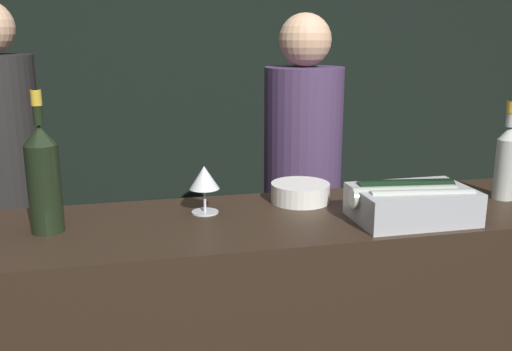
{
  "coord_description": "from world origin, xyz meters",
  "views": [
    {
      "loc": [
        -0.36,
        -1.28,
        1.57
      ],
      "look_at": [
        0.0,
        0.28,
        1.17
      ],
      "focal_mm": 40.0,
      "sensor_mm": 36.0,
      "label": 1
    }
  ],
  "objects_px": {
    "bowl_white": "(300,192)",
    "person_blond_tee": "(5,184)",
    "rose_wine_bottle": "(507,158)",
    "ice_bin_with_bottles": "(411,201)",
    "champagne_bottle": "(44,177)",
    "person_in_hoodie": "(302,190)",
    "wine_glass": "(204,179)"
  },
  "relations": [
    {
      "from": "wine_glass",
      "to": "bowl_white",
      "type": "bearing_deg",
      "value": 8.24
    },
    {
      "from": "wine_glass",
      "to": "rose_wine_bottle",
      "type": "xyz_separation_m",
      "value": [
        0.96,
        -0.07,
        0.03
      ]
    },
    {
      "from": "wine_glass",
      "to": "person_in_hoodie",
      "type": "height_order",
      "value": "person_in_hoodie"
    },
    {
      "from": "person_in_hoodie",
      "to": "rose_wine_bottle",
      "type": "bearing_deg",
      "value": -159.76
    },
    {
      "from": "bowl_white",
      "to": "person_in_hoodie",
      "type": "xyz_separation_m",
      "value": [
        0.18,
        0.55,
        -0.16
      ]
    },
    {
      "from": "ice_bin_with_bottles",
      "to": "champagne_bottle",
      "type": "xyz_separation_m",
      "value": [
        -1.0,
        0.13,
        0.1
      ]
    },
    {
      "from": "bowl_white",
      "to": "person_blond_tee",
      "type": "distance_m",
      "value": 1.32
    },
    {
      "from": "ice_bin_with_bottles",
      "to": "rose_wine_bottle",
      "type": "height_order",
      "value": "rose_wine_bottle"
    },
    {
      "from": "wine_glass",
      "to": "person_blond_tee",
      "type": "height_order",
      "value": "person_blond_tee"
    },
    {
      "from": "rose_wine_bottle",
      "to": "person_blond_tee",
      "type": "distance_m",
      "value": 1.93
    },
    {
      "from": "wine_glass",
      "to": "champagne_bottle",
      "type": "xyz_separation_m",
      "value": [
        -0.43,
        -0.07,
        0.05
      ]
    },
    {
      "from": "rose_wine_bottle",
      "to": "ice_bin_with_bottles",
      "type": "bearing_deg",
      "value": -161.94
    },
    {
      "from": "wine_glass",
      "to": "person_in_hoodie",
      "type": "bearing_deg",
      "value": 50.37
    },
    {
      "from": "champagne_bottle",
      "to": "rose_wine_bottle",
      "type": "bearing_deg",
      "value": -0.19
    },
    {
      "from": "bowl_white",
      "to": "person_in_hoodie",
      "type": "distance_m",
      "value": 0.6
    },
    {
      "from": "bowl_white",
      "to": "champagne_bottle",
      "type": "relative_size",
      "value": 0.49
    },
    {
      "from": "ice_bin_with_bottles",
      "to": "person_in_hoodie",
      "type": "xyz_separation_m",
      "value": [
        -0.07,
        0.79,
        -0.18
      ]
    },
    {
      "from": "rose_wine_bottle",
      "to": "champagne_bottle",
      "type": "bearing_deg",
      "value": 179.81
    },
    {
      "from": "ice_bin_with_bottles",
      "to": "bowl_white",
      "type": "height_order",
      "value": "ice_bin_with_bottles"
    },
    {
      "from": "rose_wine_bottle",
      "to": "person_blond_tee",
      "type": "xyz_separation_m",
      "value": [
        -1.68,
        0.93,
        -0.23
      ]
    },
    {
      "from": "person_in_hoodie",
      "to": "wine_glass",
      "type": "bearing_deg",
      "value": 125.66
    },
    {
      "from": "person_blond_tee",
      "to": "bowl_white",
      "type": "bearing_deg",
      "value": -162.13
    },
    {
      "from": "ice_bin_with_bottles",
      "to": "rose_wine_bottle",
      "type": "bearing_deg",
      "value": 18.06
    },
    {
      "from": "champagne_bottle",
      "to": "rose_wine_bottle",
      "type": "xyz_separation_m",
      "value": [
        1.39,
        -0.0,
        -0.02
      ]
    },
    {
      "from": "champagne_bottle",
      "to": "ice_bin_with_bottles",
      "type": "bearing_deg",
      "value": -7.62
    },
    {
      "from": "bowl_white",
      "to": "person_in_hoodie",
      "type": "bearing_deg",
      "value": 71.6
    },
    {
      "from": "person_blond_tee",
      "to": "champagne_bottle",
      "type": "bearing_deg",
      "value": 163.43
    },
    {
      "from": "ice_bin_with_bottles",
      "to": "bowl_white",
      "type": "relative_size",
      "value": 1.86
    },
    {
      "from": "wine_glass",
      "to": "rose_wine_bottle",
      "type": "height_order",
      "value": "rose_wine_bottle"
    },
    {
      "from": "ice_bin_with_bottles",
      "to": "wine_glass",
      "type": "height_order",
      "value": "wine_glass"
    },
    {
      "from": "ice_bin_with_bottles",
      "to": "person_in_hoodie",
      "type": "relative_size",
      "value": 0.21
    },
    {
      "from": "ice_bin_with_bottles",
      "to": "champagne_bottle",
      "type": "distance_m",
      "value": 1.01
    }
  ]
}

